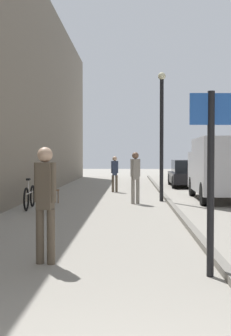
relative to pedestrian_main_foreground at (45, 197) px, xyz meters
name	(u,v)px	position (x,y,z in m)	size (l,w,h in m)	color
ground_plane	(124,207)	(1.12, 7.36, -1.06)	(80.00, 80.00, 0.00)	gray
kerb_strip	(173,206)	(2.70, 7.36, -1.00)	(0.16, 40.00, 0.12)	slate
pedestrian_main_foreground	(45,197)	(0.00, 0.00, 0.00)	(0.36, 0.24, 1.83)	brown
pedestrian_mid_block	(135,174)	(1.50, 8.42, -0.01)	(0.34, 0.27, 1.82)	gray
pedestrian_far_crossing	(115,171)	(0.59, 13.19, -0.10)	(0.33, 0.22, 1.66)	brown
delivery_van	(221,167)	(4.72, 9.64, 0.20)	(2.06, 5.04, 2.34)	#B7B7BC
parked_car	(187,173)	(4.40, 16.93, -0.35)	(1.90, 4.23, 1.45)	black
street_sign_post	(211,167)	(2.46, -0.61, 0.49)	(0.60, 0.10, 2.60)	black
lamp_post	(162,128)	(2.47, 9.28, 1.66)	(0.28, 0.28, 4.76)	black
bicycle_leaning	(29,197)	(-1.89, 6.89, -0.68)	(0.14, 1.77, 0.98)	black
cafe_chair_near_window	(49,188)	(-1.58, 8.49, -0.51)	(0.61, 0.61, 0.94)	brown
cafe_chair_by_doorway	(46,195)	(-1.16, 5.86, -0.51)	(0.44, 0.44, 0.94)	#B7B2A8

